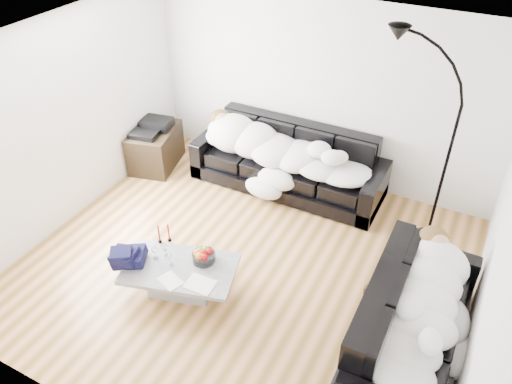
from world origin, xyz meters
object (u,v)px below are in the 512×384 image
at_px(sleeper_back, 287,149).
at_px(sleeper_right, 418,307).
at_px(sofa_right, 414,322).
at_px(wine_glass_c, 170,260).
at_px(stereo, 152,126).
at_px(shoes, 384,291).
at_px(av_cabinet, 155,147).
at_px(candle_right, 169,233).
at_px(sofa_back, 288,160).
at_px(wine_glass_b, 155,252).
at_px(candle_left, 159,234).
at_px(wine_glass_a, 166,250).
at_px(coffee_table, 181,278).
at_px(floor_lamp, 447,162).
at_px(fruit_bowl, 204,255).

xyz_separation_m(sleeper_back, sleeper_right, (2.24, -2.00, -0.00)).
distance_m(sofa_right, wine_glass_c, 2.57).
xyz_separation_m(sleeper_back, stereo, (-2.03, -0.33, 0.01)).
bearing_deg(shoes, sleeper_back, 161.11).
bearing_deg(wine_glass_c, av_cabinet, 130.33).
relative_size(sofa_right, shoes, 5.30).
bearing_deg(candle_right, sofa_back, 75.00).
bearing_deg(shoes, sleeper_right, -39.46).
relative_size(wine_glass_b, candle_left, 0.70).
bearing_deg(wine_glass_a, sofa_right, 5.44).
xyz_separation_m(candle_left, stereo, (-1.39, 1.77, 0.19)).
bearing_deg(sofa_right, shoes, 32.75).
distance_m(sofa_right, stereo, 4.59).
height_order(sleeper_right, shoes, sleeper_right).
bearing_deg(stereo, wine_glass_a, -61.23).
bearing_deg(stereo, sofa_right, -32.03).
relative_size(candle_right, shoes, 0.59).
bearing_deg(stereo, coffee_table, -58.44).
height_order(wine_glass_b, wine_glass_c, wine_glass_b).
relative_size(sofa_right, wine_glass_b, 12.67).
bearing_deg(floor_lamp, sofa_right, -80.66).
bearing_deg(stereo, av_cabinet, 0.00).
xyz_separation_m(candle_left, candle_right, (0.09, 0.07, -0.00)).
bearing_deg(wine_glass_b, shoes, 22.69).
relative_size(shoes, floor_lamp, 0.18).
bearing_deg(sleeper_right, sleeper_back, 48.20).
relative_size(coffee_table, candle_left, 5.00).
height_order(wine_glass_b, floor_lamp, floor_lamp).
bearing_deg(floor_lamp, wine_glass_c, -133.46).
bearing_deg(wine_glass_b, sofa_right, 7.08).
relative_size(sofa_right, candle_left, 8.86).
distance_m(coffee_table, fruit_bowl, 0.38).
bearing_deg(sleeper_back, candle_right, -105.35).
distance_m(candle_right, stereo, 2.26).
bearing_deg(candle_right, candle_left, -141.36).
relative_size(sofa_right, floor_lamp, 0.95).
xyz_separation_m(fruit_bowl, candle_left, (-0.61, 0.02, 0.04)).
bearing_deg(shoes, floor_lamp, 96.71).
height_order(candle_left, floor_lamp, floor_lamp).
height_order(sofa_back, sleeper_right, sofa_back).
bearing_deg(wine_glass_a, floor_lamp, 39.76).
bearing_deg(wine_glass_a, sleeper_right, 5.44).
distance_m(sofa_back, sleeper_back, 0.21).
height_order(sleeper_right, wine_glass_c, sleeper_right).
height_order(sofa_right, sleeper_right, same).
bearing_deg(sofa_right, fruit_bowl, 93.25).
bearing_deg(wine_glass_b, wine_glass_c, -4.66).
height_order(sofa_back, wine_glass_a, sofa_back).
bearing_deg(sleeper_back, wine_glass_c, -97.51).
xyz_separation_m(candle_left, shoes, (2.47, 0.74, -0.43)).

